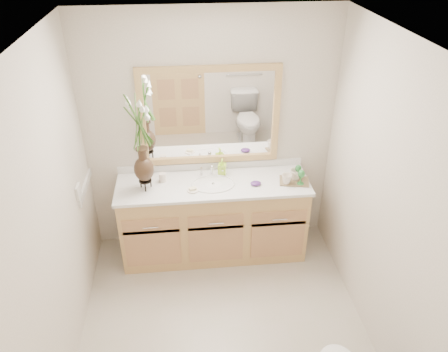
{
  "coord_description": "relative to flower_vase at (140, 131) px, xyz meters",
  "views": [
    {
      "loc": [
        -0.26,
        -2.49,
        3.05
      ],
      "look_at": [
        0.07,
        0.65,
        1.13
      ],
      "focal_mm": 35.0,
      "sensor_mm": 36.0,
      "label": 1
    }
  ],
  "objects": [
    {
      "name": "goblet_front",
      "position": [
        1.45,
        -0.09,
        -0.48
      ],
      "size": [
        0.07,
        0.07,
        0.15
      ],
      "color": "#287A33",
      "rests_on": "tray"
    },
    {
      "name": "vanity",
      "position": [
        0.63,
        0.03,
        -1.03
      ],
      "size": [
        1.8,
        0.55,
        0.8
      ],
      "color": "tan",
      "rests_on": "floor"
    },
    {
      "name": "soap_dish",
      "position": [
        0.43,
        -0.09,
        -0.58
      ],
      "size": [
        0.11,
        0.11,
        0.03
      ],
      "color": "silver",
      "rests_on": "counter"
    },
    {
      "name": "ceiling",
      "position": [
        0.63,
        -0.99,
        0.97
      ],
      "size": [
        2.4,
        2.6,
        0.02
      ],
      "primitive_type": "cube",
      "color": "white",
      "rests_on": "wall_back"
    },
    {
      "name": "mug_left",
      "position": [
        1.32,
        -0.06,
        -0.53
      ],
      "size": [
        0.12,
        0.11,
        0.1
      ],
      "primitive_type": "imported",
      "rotation": [
        0.0,
        0.0,
        0.23
      ],
      "color": "silver",
      "rests_on": "tray"
    },
    {
      "name": "counter",
      "position": [
        0.63,
        0.03,
        -0.61
      ],
      "size": [
        1.84,
        0.57,
        0.03
      ],
      "primitive_type": "cube",
      "color": "white",
      "rests_on": "vanity"
    },
    {
      "name": "tray",
      "position": [
        1.41,
        -0.03,
        -0.59
      ],
      "size": [
        0.31,
        0.24,
        0.01
      ],
      "primitive_type": "cube",
      "rotation": [
        0.0,
        0.0,
        -0.2
      ],
      "color": "brown",
      "rests_on": "counter"
    },
    {
      "name": "tumbler",
      "position": [
        0.16,
        0.11,
        -0.55
      ],
      "size": [
        0.07,
        0.07,
        0.09
      ],
      "primitive_type": "cylinder",
      "color": "silver",
      "rests_on": "counter"
    },
    {
      "name": "goblet_back",
      "position": [
        1.45,
        0.02,
        -0.49
      ],
      "size": [
        0.06,
        0.06,
        0.14
      ],
      "color": "#287A33",
      "rests_on": "tray"
    },
    {
      "name": "soap_bottle",
      "position": [
        0.73,
        0.18,
        -0.52
      ],
      "size": [
        0.08,
        0.08,
        0.15
      ],
      "primitive_type": "imported",
      "rotation": [
        0.0,
        0.0,
        -0.25
      ],
      "color": "#A9E134",
      "rests_on": "counter"
    },
    {
      "name": "wall_back",
      "position": [
        0.63,
        0.31,
        -0.23
      ],
      "size": [
        2.4,
        0.02,
        2.4
      ],
      "primitive_type": "cube",
      "color": "silver",
      "rests_on": "floor"
    },
    {
      "name": "mirror",
      "position": [
        0.63,
        0.29,
        -0.02
      ],
      "size": [
        1.32,
        0.04,
        0.97
      ],
      "color": "white",
      "rests_on": "wall_back"
    },
    {
      "name": "mug_right",
      "position": [
        1.42,
        -0.0,
        -0.53
      ],
      "size": [
        0.13,
        0.13,
        0.11
      ],
      "primitive_type": "imported",
      "rotation": [
        0.0,
        0.0,
        0.3
      ],
      "color": "silver",
      "rests_on": "tray"
    },
    {
      "name": "sink",
      "position": [
        0.63,
        0.01,
        -0.65
      ],
      "size": [
        0.38,
        0.34,
        0.23
      ],
      "color": "white",
      "rests_on": "counter"
    },
    {
      "name": "switch_plate",
      "position": [
        -0.56,
        -0.22,
        -0.45
      ],
      "size": [
        0.02,
        0.12,
        0.12
      ],
      "primitive_type": "cube",
      "color": "white",
      "rests_on": "wall_left"
    },
    {
      "name": "flower_vase",
      "position": [
        0.0,
        0.0,
        0.0
      ],
      "size": [
        0.21,
        0.21,
        0.88
      ],
      "rotation": [
        0.0,
        0.0,
        0.26
      ],
      "color": "black",
      "rests_on": "counter"
    },
    {
      "name": "floor",
      "position": [
        0.63,
        -0.99,
        -1.43
      ],
      "size": [
        2.6,
        2.6,
        0.0
      ],
      "primitive_type": "plane",
      "color": "#BAAF9E",
      "rests_on": "ground"
    },
    {
      "name": "purple_dish",
      "position": [
        1.03,
        -0.05,
        -0.58
      ],
      "size": [
        0.13,
        0.12,
        0.04
      ],
      "primitive_type": "ellipsoid",
      "rotation": [
        0.0,
        0.0,
        0.42
      ],
      "color": "#4A2369",
      "rests_on": "counter"
    },
    {
      "name": "wall_left",
      "position": [
        -0.57,
        -0.99,
        -0.23
      ],
      "size": [
        0.02,
        2.6,
        2.4
      ],
      "primitive_type": "cube",
      "color": "silver",
      "rests_on": "floor"
    },
    {
      "name": "wall_right",
      "position": [
        1.83,
        -0.99,
        -0.23
      ],
      "size": [
        0.02,
        2.6,
        2.4
      ],
      "primitive_type": "cube",
      "color": "silver",
      "rests_on": "floor"
    }
  ]
}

